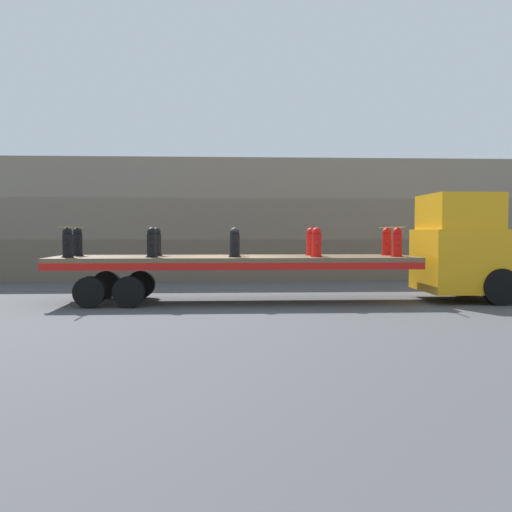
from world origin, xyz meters
The scene contains 16 objects.
ground_plane centered at (0.00, 0.00, 0.00)m, with size 120.00×120.00×0.00m, color #474749.
rock_cliff centered at (0.00, 8.71, 2.63)m, with size 60.00×3.30×5.25m.
truck_cab centered at (7.11, 0.00, 1.59)m, with size 2.73×2.70×3.23m.
flatbed_trailer centered at (-0.67, 0.00, 1.12)m, with size 10.70×2.59×1.36m.
fire_hydrant_black_near_0 centered at (-4.75, -0.55, 1.78)m, with size 0.35×0.49×0.86m.
fire_hydrant_black_far_0 centered at (-4.75, 0.55, 1.78)m, with size 0.35×0.49×0.86m.
fire_hydrant_black_near_1 centered at (-2.37, -0.55, 1.78)m, with size 0.35×0.49×0.86m.
fire_hydrant_black_far_1 centered at (-2.37, 0.55, 1.78)m, with size 0.35×0.49×0.86m.
fire_hydrant_black_near_2 centered at (0.00, -0.55, 1.78)m, with size 0.35×0.49×0.86m.
fire_hydrant_black_far_2 centered at (0.00, 0.55, 1.78)m, with size 0.35×0.49×0.86m.
fire_hydrant_red_near_3 centered at (2.37, -0.55, 1.78)m, with size 0.35×0.49×0.86m.
fire_hydrant_red_far_3 centered at (2.37, 0.55, 1.78)m, with size 0.35×0.49×0.86m.
fire_hydrant_red_near_4 centered at (4.75, -0.55, 1.78)m, with size 0.35×0.49×0.86m.
fire_hydrant_red_far_4 centered at (4.75, 0.55, 1.78)m, with size 0.35×0.49×0.86m.
cargo_strap_rear centered at (-4.75, 0.00, 2.23)m, with size 0.05×2.69×0.01m.
cargo_strap_middle centered at (4.75, 0.00, 2.23)m, with size 0.05×2.69×0.01m.
Camera 1 is at (-0.25, -16.96, 2.12)m, focal length 40.00 mm.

